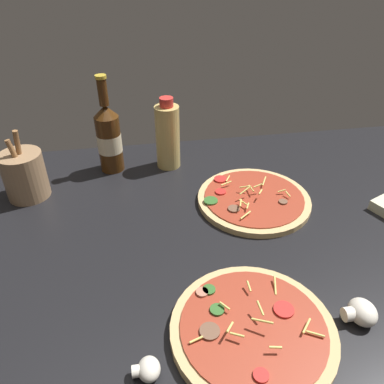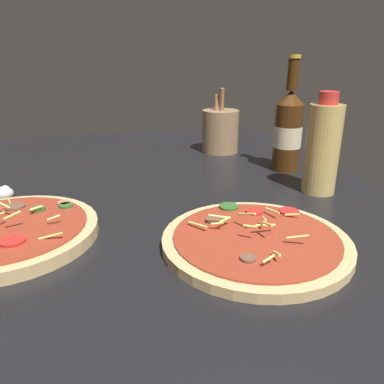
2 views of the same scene
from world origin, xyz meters
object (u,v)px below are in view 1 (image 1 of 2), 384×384
Objects in this scene: beer_bottle at (109,137)px; utensil_crock at (25,175)px; mushroom_left at (361,312)px; mushroom_right at (148,369)px; oil_bottle at (168,136)px; pizza_far at (253,199)px; pizza_near at (252,330)px.

beer_bottle is 22.53cm from utensil_crock.
mushroom_left is (40.53, -56.68, -7.61)cm from beer_bottle.
mushroom_right is 56.94cm from utensil_crock.
utensil_crock is (-35.38, -8.97, -3.08)cm from oil_bottle.
pizza_far is 1.55× the size of utensil_crock.
mushroom_left is 0.32× the size of utensil_crock.
mushroom_right is (-16.86, -3.93, 0.29)cm from pizza_near.
pizza_near reaches higher than mushroom_left.
oil_bottle reaches higher than utensil_crock.
mushroom_right is (-27.87, -38.79, 0.52)cm from pizza_far.
pizza_far reaches higher than mushroom_right.
mushroom_right is at bearing -173.97° from mushroom_left.
beer_bottle is 15.36cm from oil_bottle.
pizza_near is 1.52× the size of utensil_crock.
mushroom_right is at bearing -63.39° from utensil_crock.
pizza_near is 6.41× the size of mushroom_right.
pizza_far is 35.84cm from mushroom_left.
oil_bottle is 3.51× the size of mushroom_left.
mushroom_right is at bearing -84.91° from beer_bottle.
beer_bottle reaches higher than utensil_crock.
pizza_near is at bearing 13.13° from mushroom_right.
oil_bottle is 36.63cm from utensil_crock.
pizza_near is 56.76cm from oil_bottle.
oil_bottle is at bearing 130.56° from pizza_far.
beer_bottle is 70.10cm from mushroom_left.
mushroom_left is at bearing -37.83° from utensil_crock.
oil_bottle is 61.01cm from mushroom_right.
beer_bottle is at bearing 146.99° from pizza_far.
oil_bottle is at bearing 14.22° from utensil_crock.
oil_bottle is 61.82cm from mushroom_left.
beer_bottle reaches higher than pizza_far.
pizza_far is 54.85cm from utensil_crock.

